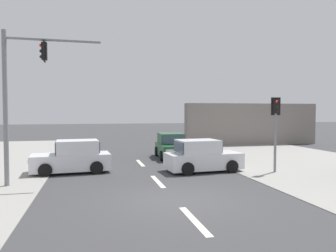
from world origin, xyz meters
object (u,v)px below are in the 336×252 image
at_px(hatchback_crossing_left, 202,157).
at_px(hatchback_oncoming_near, 73,158).
at_px(hatchback_kerbside_parked, 171,147).
at_px(pedestal_signal_right_kerb, 276,122).
at_px(traffic_signal_mast, 20,87).

distance_m(hatchback_crossing_left, hatchback_oncoming_near, 6.18).
bearing_deg(hatchback_kerbside_parked, hatchback_oncoming_near, -146.90).
bearing_deg(hatchback_oncoming_near, pedestal_signal_right_kerb, -13.26).
xyz_separation_m(hatchback_oncoming_near, hatchback_kerbside_parked, (5.73, 3.74, 0.00)).
xyz_separation_m(pedestal_signal_right_kerb, hatchback_kerbside_parked, (-3.62, 5.94, -1.71)).
bearing_deg(hatchback_kerbside_parked, traffic_signal_mast, -140.55).
distance_m(traffic_signal_mast, hatchback_crossing_left, 8.57).
distance_m(hatchback_oncoming_near, hatchback_kerbside_parked, 6.84).
bearing_deg(hatchback_crossing_left, traffic_signal_mast, -170.19).
xyz_separation_m(traffic_signal_mast, hatchback_oncoming_near, (1.78, 2.45, -3.13)).
bearing_deg(hatchback_oncoming_near, hatchback_kerbside_parked, 33.10).
distance_m(hatchback_crossing_left, hatchback_kerbside_parked, 4.84).
relative_size(traffic_signal_mast, pedestal_signal_right_kerb, 1.69).
height_order(pedestal_signal_right_kerb, hatchback_crossing_left, pedestal_signal_right_kerb).
relative_size(pedestal_signal_right_kerb, hatchback_oncoming_near, 0.95).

